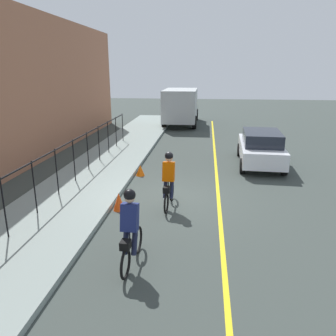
# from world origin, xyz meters

# --- Properties ---
(ground_plane) EXTENTS (80.00, 80.00, 0.00)m
(ground_plane) POSITION_xyz_m (0.00, 0.00, 0.00)
(ground_plane) COLOR #38403C
(lane_line_centre) EXTENTS (36.00, 0.12, 0.01)m
(lane_line_centre) POSITION_xyz_m (0.00, -1.60, 0.00)
(lane_line_centre) COLOR yellow
(lane_line_centre) RESTS_ON ground
(sidewalk) EXTENTS (40.00, 3.20, 0.15)m
(sidewalk) POSITION_xyz_m (0.00, 3.40, 0.07)
(sidewalk) COLOR gray
(sidewalk) RESTS_ON ground
(building_wall) EXTENTS (28.00, 0.80, 6.83)m
(building_wall) POSITION_xyz_m (2.00, 7.00, 3.42)
(building_wall) COLOR #A06549
(building_wall) RESTS_ON ground
(iron_fence) EXTENTS (15.12, 0.04, 1.60)m
(iron_fence) POSITION_xyz_m (1.00, 3.80, 1.30)
(iron_fence) COLOR black
(iron_fence) RESTS_ON sidewalk
(cyclist_lead) EXTENTS (1.71, 0.38, 1.83)m
(cyclist_lead) POSITION_xyz_m (-0.83, 0.01, 0.91)
(cyclist_lead) COLOR black
(cyclist_lead) RESTS_ON ground
(cyclist_follow) EXTENTS (1.71, 0.38, 1.83)m
(cyclist_follow) POSITION_xyz_m (-4.22, 0.46, 0.91)
(cyclist_follow) COLOR black
(cyclist_follow) RESTS_ON ground
(patrol_sedan) EXTENTS (4.48, 2.09, 1.58)m
(patrol_sedan) POSITION_xyz_m (4.59, -3.61, 0.82)
(patrol_sedan) COLOR white
(patrol_sedan) RESTS_ON ground
(box_truck_background) EXTENTS (6.72, 2.55, 2.78)m
(box_truck_background) POSITION_xyz_m (15.87, 0.90, 1.55)
(box_truck_background) COLOR #ADB3B5
(box_truck_background) RESTS_ON ground
(traffic_cone_near) EXTENTS (0.36, 0.36, 0.57)m
(traffic_cone_near) POSITION_xyz_m (-1.21, 1.53, 0.29)
(traffic_cone_near) COLOR #FC4C11
(traffic_cone_near) RESTS_ON ground
(traffic_cone_far) EXTENTS (0.36, 0.36, 0.46)m
(traffic_cone_far) POSITION_xyz_m (2.36, 1.55, 0.23)
(traffic_cone_far) COLOR #E75808
(traffic_cone_far) RESTS_ON ground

